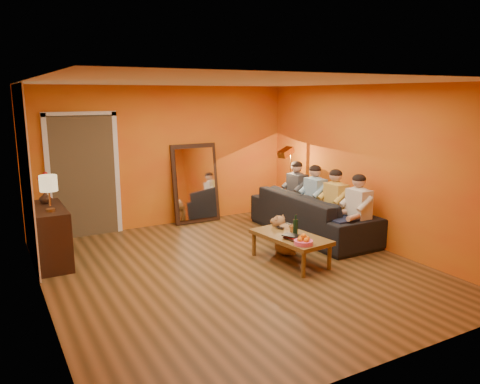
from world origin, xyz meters
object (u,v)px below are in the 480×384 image
laptop (287,227)px  dog (284,234)px  sofa (312,214)px  person_far_right (297,193)px  table_lamp (49,194)px  wine_bottle (295,225)px  person_mid_right (315,199)px  mirror_frame (195,183)px  tumbler (292,229)px  coffee_table (290,249)px  floor_lamp (290,186)px  sideboard (50,235)px  person_mid_left (335,205)px  person_far_left (358,212)px  vase (45,198)px

laptop → dog: bearing=110.4°
sofa → dog: sofa is taller
person_far_right → table_lamp: bearing=-176.8°
wine_bottle → dog: bearing=76.4°
person_mid_right → wine_bottle: person_mid_right is taller
mirror_frame → tumbler: mirror_frame is taller
sofa → coffee_table: 1.52m
floor_lamp → sofa: bearing=-110.1°
sideboard → person_mid_left: (4.37, -1.16, 0.18)m
floor_lamp → person_far_left: (0.03, -1.83, -0.11)m
sofa → person_mid_left: (0.13, -0.45, 0.23)m
floor_lamp → laptop: 1.83m
laptop → tumbler: bearing=-128.7°
wine_bottle → vase: size_ratio=1.73×
tumbler → dog: bearing=82.6°
person_far_right → tumbler: bearing=-127.8°
mirror_frame → person_mid_right: bearing=-46.9°
sofa → coffee_table: size_ratio=2.11×
person_far_left → laptop: size_ratio=3.62×
mirror_frame → sideboard: bearing=-158.8°
person_far_right → person_mid_right: bearing=-90.0°
wine_bottle → mirror_frame: bearing=97.0°
dog → person_far_left: 1.24m
dog → person_mid_right: size_ratio=0.50×
sideboard → tumbler: size_ratio=11.02×
floor_lamp → tumbler: size_ratio=13.45×
person_far_right → wine_bottle: bearing=-126.4°
mirror_frame → floor_lamp: mirror_frame is taller
dog → wine_bottle: wine_bottle is taller
person_mid_right → wine_bottle: bearing=-137.7°
person_mid_left → dog: bearing=-172.5°
dog → table_lamp: bearing=169.5°
sofa → dog: size_ratio=4.22×
sideboard → person_far_left: person_far_left is taller
dog → tumbler: size_ratio=5.69×
floor_lamp → person_mid_left: 1.28m
coffee_table → table_lamp: bearing=149.0°
person_far_right → laptop: (-1.11, -1.28, -0.18)m
mirror_frame → dog: size_ratio=2.49×
dog → person_mid_right: person_mid_right is taller
laptop → person_mid_right: bearing=9.2°
person_mid_left → tumbler: person_mid_left is taller
sofa → sideboard: bearing=80.5°
floor_lamp → wine_bottle: bearing=-136.2°
table_lamp → person_mid_right: bearing=-4.0°
sideboard → wine_bottle: bearing=-29.0°
person_far_right → laptop: person_far_right is taller
person_mid_right → person_far_right: 0.55m
table_lamp → floor_lamp: (4.34, 0.42, -0.39)m
coffee_table → person_mid_left: person_mid_left is taller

